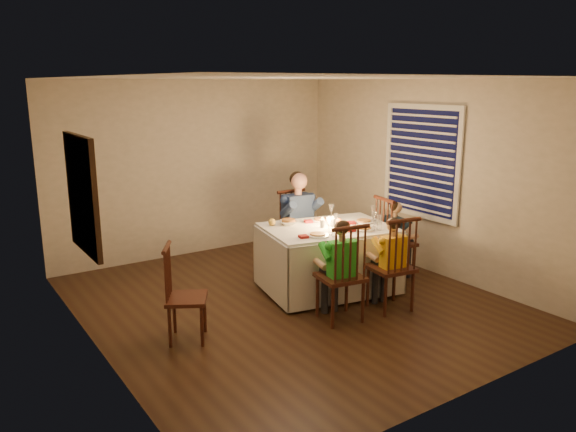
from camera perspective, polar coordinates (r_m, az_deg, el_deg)
ground at (r=6.77m, az=0.27°, el=-8.72°), size 5.00×5.00×0.00m
wall_left at (r=5.48m, az=-19.55°, el=-0.54°), size 0.02×5.00×2.60m
wall_right at (r=7.86m, az=14.00°, el=3.86°), size 0.02×5.00×2.60m
wall_back at (r=8.55m, az=-9.21°, el=4.82°), size 4.50×0.02×2.60m
ceiling at (r=6.27m, az=0.30°, el=13.87°), size 5.00×5.00×0.00m
dining_table at (r=6.98m, az=4.09°, el=-2.97°), size 1.76×1.41×0.79m
chair_adult at (r=7.86m, az=1.08°, el=-5.52°), size 0.47×0.45×1.12m
chair_near_left at (r=6.33m, az=5.24°, el=-10.40°), size 0.52×0.51×1.12m
chair_near_right at (r=6.69m, az=10.22°, el=-9.22°), size 0.52×0.50×1.12m
chair_end at (r=7.69m, az=10.65°, el=-6.21°), size 0.51×0.52×1.12m
chair_extra at (r=5.94m, az=-10.06°, el=-12.21°), size 0.55×0.55×1.00m
adult at (r=7.86m, az=1.08°, el=-5.52°), size 0.55×0.51×1.38m
child_green at (r=6.33m, az=5.24°, el=-10.40°), size 0.44×0.42×1.13m
child_yellow at (r=6.69m, az=10.22°, el=-9.22°), size 0.41×0.38×1.09m
child_teal at (r=7.69m, az=10.65°, el=-6.21°), size 0.36×0.39×1.05m
setting_adult at (r=7.20m, az=3.39°, el=-0.45°), size 0.31×0.31×0.02m
setting_green at (r=6.49m, az=3.03°, el=-1.98°), size 0.31×0.31×0.02m
setting_yellow at (r=6.83m, az=7.68°, el=-1.31°), size 0.31×0.31×0.02m
setting_teal at (r=7.18m, az=7.70°, el=-0.59°), size 0.31×0.31×0.02m
candle_left at (r=6.87m, az=3.50°, el=-0.77°), size 0.06×0.06×0.10m
candle_right at (r=6.93m, az=4.55°, el=-0.66°), size 0.06×0.06×0.10m
squash at (r=6.95m, az=-1.64°, el=-0.62°), size 0.09×0.09×0.09m
orange_fruit at (r=7.04m, az=5.21°, el=-0.55°), size 0.08×0.08×0.08m
serving_bowl at (r=7.00m, az=0.04°, el=-0.67°), size 0.28×0.28×0.05m
wall_mirror at (r=5.74m, az=-20.16°, el=2.04°), size 0.06×0.95×1.15m
window_blinds at (r=7.87m, az=13.33°, el=5.38°), size 0.07×1.34×1.54m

